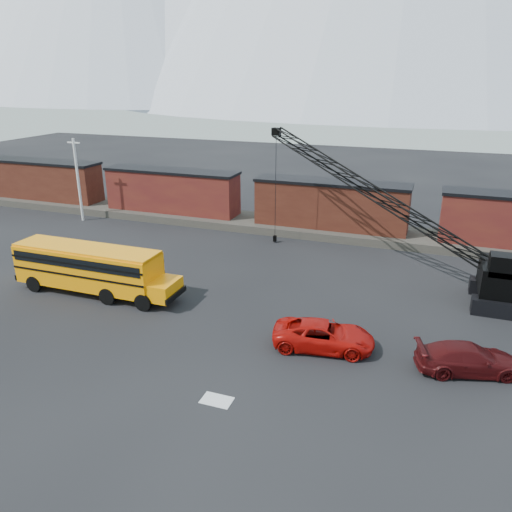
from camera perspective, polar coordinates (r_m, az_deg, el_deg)
The scene contains 11 objects.
ground at distance 26.53m, azimuth -1.89°, elevation -11.13°, with size 160.00×160.00×0.00m, color black.
gravel_berm at distance 45.84m, azimuth 8.40°, elevation 2.94°, with size 120.00×5.00×0.70m, color #4C463E.
boxcar_west_far at distance 60.13m, azimuth -23.11°, elevation 8.04°, with size 13.70×3.10×4.17m.
boxcar_west_near at distance 50.72m, azimuth -9.54°, elevation 7.38°, with size 13.70×3.10×4.17m.
boxcar_mid at distance 45.19m, azimuth 8.56°, elevation 5.86°, with size 13.70×3.10×4.17m.
utility_pole at distance 51.71m, azimuth -19.67°, elevation 8.30°, with size 1.40×0.24×8.00m.
snow_patch at distance 23.32m, azimuth -4.50°, elevation -16.11°, with size 1.40×0.90×0.02m, color silver.
school_bus at distance 34.34m, azimuth -18.19°, elevation -1.30°, with size 11.65×2.65×3.19m.
red_pickup at distance 26.93m, azimuth 7.74°, elevation -8.98°, with size 2.46×5.34×1.48m, color #B30D08.
maroon_suv at distance 26.83m, azimuth 23.10°, elevation -10.74°, with size 2.03×5.00×1.45m, color #3F0B0C.
crawler_crane at distance 36.58m, azimuth 13.34°, elevation 7.02°, with size 21.39×9.53×9.87m.
Camera 1 is at (8.57, -20.98, 13.80)m, focal length 35.00 mm.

